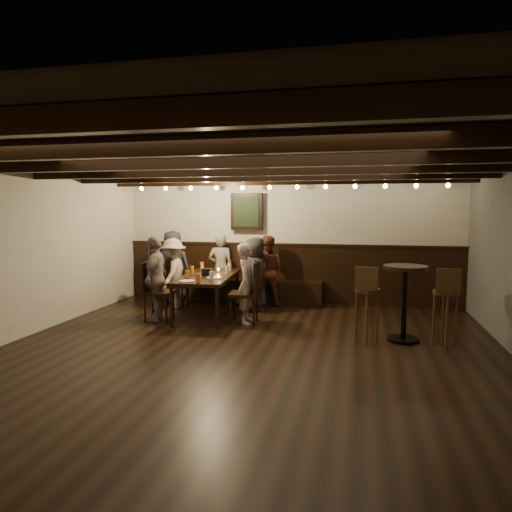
% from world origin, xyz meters
% --- Properties ---
extents(room, '(7.00, 7.00, 7.00)m').
position_xyz_m(room, '(-0.29, 2.21, 1.07)').
color(room, black).
rests_on(room, ground).
extents(dining_table, '(0.98, 1.90, 0.69)m').
position_xyz_m(dining_table, '(-1.15, 2.05, 0.63)').
color(dining_table, black).
rests_on(dining_table, floor).
extents(chair_left_near, '(0.44, 0.44, 0.88)m').
position_xyz_m(chair_left_near, '(-1.91, 2.44, 0.27)').
color(chair_left_near, black).
rests_on(chair_left_near, floor).
extents(chair_left_far, '(0.47, 0.47, 0.95)m').
position_xyz_m(chair_left_far, '(-1.83, 1.54, 0.29)').
color(chair_left_far, black).
rests_on(chair_left_far, floor).
extents(chair_right_near, '(0.44, 0.44, 0.89)m').
position_xyz_m(chair_right_near, '(-0.48, 2.57, 0.27)').
color(chair_right_near, black).
rests_on(chair_right_near, floor).
extents(chair_right_far, '(0.49, 0.49, 0.98)m').
position_xyz_m(chair_right_far, '(-0.40, 1.67, 0.30)').
color(chair_right_far, black).
rests_on(chair_right_far, floor).
extents(person_bench_left, '(0.72, 0.50, 1.40)m').
position_xyz_m(person_bench_left, '(-2.13, 2.87, 0.70)').
color(person_bench_left, '#28282A').
rests_on(person_bench_left, floor).
extents(person_bench_centre, '(0.51, 0.36, 1.34)m').
position_xyz_m(person_bench_centre, '(-1.25, 3.10, 0.67)').
color(person_bench_centre, gray).
rests_on(person_bench_centre, floor).
extents(person_bench_right, '(0.68, 0.55, 1.31)m').
position_xyz_m(person_bench_right, '(-0.34, 3.03, 0.66)').
color(person_bench_right, brown).
rests_on(person_bench_right, floor).
extents(person_left_near, '(0.55, 0.87, 1.28)m').
position_xyz_m(person_left_near, '(-1.94, 2.44, 0.64)').
color(person_left_near, '#A19788').
rests_on(person_left_near, floor).
extents(person_left_far, '(0.41, 0.83, 1.38)m').
position_xyz_m(person_left_far, '(-1.86, 1.54, 0.69)').
color(person_left_far, gray).
rests_on(person_left_far, floor).
extents(person_right_near, '(0.47, 0.68, 1.31)m').
position_xyz_m(person_right_near, '(-0.45, 2.57, 0.66)').
color(person_right_near, '#262628').
rests_on(person_right_near, floor).
extents(person_right_far, '(0.34, 0.49, 1.27)m').
position_xyz_m(person_right_far, '(-0.37, 1.67, 0.64)').
color(person_right_far, '#A28F89').
rests_on(person_right_far, floor).
extents(pint_a, '(0.07, 0.07, 0.14)m').
position_xyz_m(pint_a, '(-1.49, 2.73, 0.76)').
color(pint_a, '#BF7219').
rests_on(pint_a, dining_table).
extents(pint_b, '(0.07, 0.07, 0.14)m').
position_xyz_m(pint_b, '(-0.96, 2.72, 0.76)').
color(pint_b, '#BF7219').
rests_on(pint_b, dining_table).
extents(pint_c, '(0.07, 0.07, 0.14)m').
position_xyz_m(pint_c, '(-1.46, 2.13, 0.76)').
color(pint_c, '#BF7219').
rests_on(pint_c, dining_table).
extents(pint_d, '(0.07, 0.07, 0.14)m').
position_xyz_m(pint_d, '(-0.87, 2.28, 0.76)').
color(pint_d, silver).
rests_on(pint_d, dining_table).
extents(pint_e, '(0.07, 0.07, 0.14)m').
position_xyz_m(pint_e, '(-1.33, 1.59, 0.76)').
color(pint_e, '#BF7219').
rests_on(pint_e, dining_table).
extents(pint_f, '(0.07, 0.07, 0.14)m').
position_xyz_m(pint_f, '(-0.91, 1.52, 0.76)').
color(pint_f, silver).
rests_on(pint_f, dining_table).
extents(pint_g, '(0.07, 0.07, 0.14)m').
position_xyz_m(pint_g, '(-1.03, 1.26, 0.76)').
color(pint_g, '#BF7219').
rests_on(pint_g, dining_table).
extents(plate_near, '(0.24, 0.24, 0.01)m').
position_xyz_m(plate_near, '(-1.24, 1.34, 0.69)').
color(plate_near, white).
rests_on(plate_near, dining_table).
extents(plate_far, '(0.24, 0.24, 0.01)m').
position_xyz_m(plate_far, '(-0.95, 1.77, 0.69)').
color(plate_far, white).
rests_on(plate_far, dining_table).
extents(condiment_caddy, '(0.15, 0.10, 0.12)m').
position_xyz_m(condiment_caddy, '(-1.15, 2.00, 0.75)').
color(condiment_caddy, black).
rests_on(condiment_caddy, dining_table).
extents(candle, '(0.05, 0.05, 0.05)m').
position_xyz_m(candle, '(-1.06, 2.36, 0.71)').
color(candle, beige).
rests_on(candle, dining_table).
extents(high_top_table, '(0.59, 0.59, 1.04)m').
position_xyz_m(high_top_table, '(1.97, 1.20, 0.69)').
color(high_top_table, black).
rests_on(high_top_table, floor).
extents(bar_stool_left, '(0.33, 0.35, 1.06)m').
position_xyz_m(bar_stool_left, '(1.46, 1.00, 0.39)').
color(bar_stool_left, '#342310').
rests_on(bar_stool_left, floor).
extents(bar_stool_right, '(0.33, 0.34, 1.06)m').
position_xyz_m(bar_stool_right, '(2.47, 1.05, 0.39)').
color(bar_stool_right, '#342310').
rests_on(bar_stool_right, floor).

